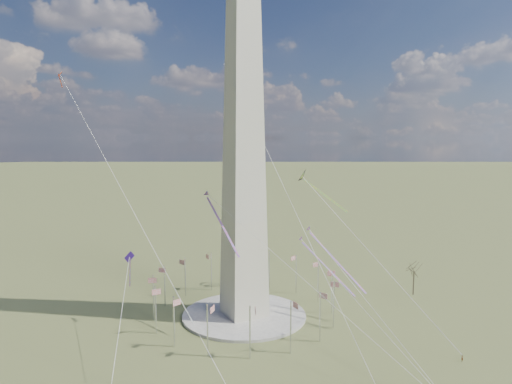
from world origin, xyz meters
name	(u,v)px	position (x,y,z in m)	size (l,w,h in m)	color
ground	(244,316)	(0.00, 0.00, 0.00)	(2000.00, 2000.00, 0.00)	#566231
plaza	(244,315)	(0.00, 0.00, 0.40)	(36.00, 36.00, 0.80)	#BBB6AB
washington_monument	(244,152)	(0.00, 0.00, 47.95)	(15.56, 15.56, 100.00)	beige
flagpole_ring	(244,292)	(0.00, 0.00, 7.27)	(54.40, 54.40, 13.00)	silver
tree_near	(414,269)	(58.05, -8.90, 8.67)	(6.95, 6.95, 12.17)	#4D422F
person_east	(462,358)	(33.58, -47.62, 0.78)	(0.57, 0.37, 1.56)	gray
kite_delta_black	(305,179)	(29.32, 13.31, 38.09)	(14.91, 15.30, 14.31)	black
kite_diamond_purple	(130,260)	(-30.40, 10.02, 18.04)	(2.43, 3.40, 10.32)	#381972
kite_streamer_left	(327,250)	(21.62, -10.41, 19.58)	(5.95, 22.01, 15.28)	#E34323
kite_streamer_mid	(217,215)	(-7.86, 0.99, 30.54)	(2.07, 21.95, 15.07)	#E34323
kite_streamer_right	(319,259)	(22.03, -5.82, 15.96)	(7.20, 20.19, 14.23)	#E34323
kite_small_red	(60,76)	(-44.30, 31.47, 69.80)	(1.54, 2.21, 4.62)	#E4411A
kite_small_white	(227,64)	(12.86, 41.33, 78.50)	(1.77, 1.69, 5.01)	silver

